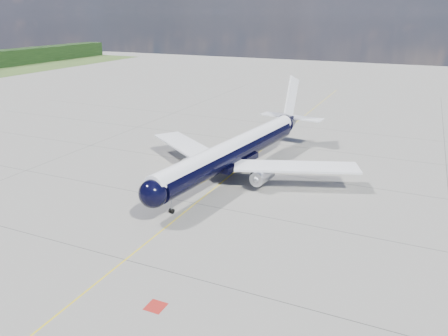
# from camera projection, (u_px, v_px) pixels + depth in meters

# --- Properties ---
(ground) EXTENTS (320.00, 320.00, 0.00)m
(ground) POSITION_uv_depth(u_px,v_px,m) (251.00, 159.00, 73.70)
(ground) COLOR gray
(ground) RESTS_ON ground
(taxiway_centerline) EXTENTS (0.16, 160.00, 0.01)m
(taxiway_centerline) POSITION_uv_depth(u_px,v_px,m) (240.00, 168.00, 69.42)
(taxiway_centerline) COLOR #DDC40B
(taxiway_centerline) RESTS_ON ground
(red_marking) EXTENTS (1.60, 1.60, 0.01)m
(red_marking) POSITION_uv_depth(u_px,v_px,m) (156.00, 306.00, 36.78)
(red_marking) COLOR maroon
(red_marking) RESTS_ON ground
(main_airliner) EXTENTS (35.98, 44.10, 12.75)m
(main_airliner) POSITION_uv_depth(u_px,v_px,m) (237.00, 150.00, 65.33)
(main_airliner) COLOR black
(main_airliner) RESTS_ON ground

